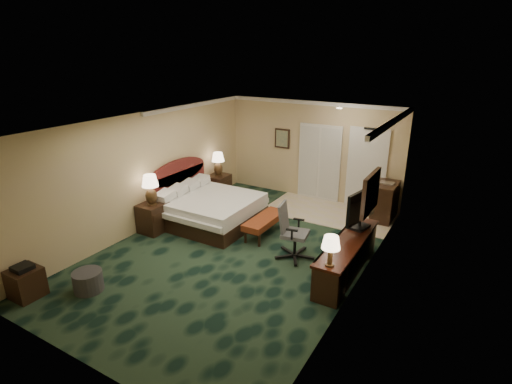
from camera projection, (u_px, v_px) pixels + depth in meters
The scene contains 26 objects.
floor at pixel (239, 250), 8.39m from camera, with size 5.00×7.50×0.00m, color black.
ceiling at pixel (237, 122), 7.47m from camera, with size 5.00×7.50×0.00m, color silver.
wall_back at pixel (312, 151), 10.97m from camera, with size 5.00×0.00×2.70m, color #CCB77A.
wall_front at pixel (73, 278), 4.89m from camera, with size 5.00×0.00×2.70m, color #CCB77A.
wall_left at pixel (146, 171), 9.12m from camera, with size 0.00×7.50×2.70m, color #CCB77A.
wall_right at pixel (362, 215), 6.74m from camera, with size 0.00×7.50×2.70m, color #CCB77A.
crown_molding at pixel (237, 125), 7.49m from camera, with size 5.00×7.50×0.10m, color white, non-canonical shape.
tile_patch at pixel (329, 212), 10.31m from camera, with size 3.20×1.70×0.01m, color beige.
headboard at pixel (179, 186), 10.12m from camera, with size 0.12×2.00×1.40m, color #471814, non-canonical shape.
entry_door at pixel (366, 170), 10.31m from camera, with size 1.02×0.06×2.18m, color white.
closet_doors at pixel (319, 163), 10.92m from camera, with size 1.20×0.06×2.10m, color silver.
wall_art at pixel (282, 138), 11.28m from camera, with size 0.45×0.06×0.55m, color slate.
wall_mirror at pixel (371, 193), 7.18m from camera, with size 0.05×0.95×0.75m, color white.
bed at pixel (211, 210), 9.60m from camera, with size 2.11×1.95×0.67m, color white.
nightstand_near at pixel (153, 218), 9.17m from camera, with size 0.54×0.62×0.67m, color black.
nightstand_far at pixel (219, 186), 11.28m from camera, with size 0.52×0.60×0.65m, color black.
lamp_near at pixel (151, 190), 8.92m from camera, with size 0.37×0.37×0.70m, color black, non-canonical shape.
lamp_far at pixel (218, 164), 11.05m from camera, with size 0.35×0.35×0.66m, color black, non-canonical shape.
bed_bench at pixel (265, 226), 9.01m from camera, with size 0.45×1.29×0.44m, color maroon.
ottoman at pixel (88, 281), 6.95m from camera, with size 0.51×0.51×0.36m, color #2C2B31.
side_table at pixel (26, 283), 6.76m from camera, with size 0.48×0.48×0.52m, color black.
desk at pixel (347, 257), 7.42m from camera, with size 0.51×2.37×0.68m, color black.
tv at pixel (361, 209), 7.69m from camera, with size 0.09×1.02×0.79m, color black.
desk_lamp at pixel (330, 251), 6.38m from camera, with size 0.30×0.30×0.53m, color black, non-canonical shape.
desk_chair at pixel (295, 232), 7.93m from camera, with size 0.66×0.62×1.14m, color #525258, non-canonical shape.
minibar at pixel (385, 201), 9.78m from camera, with size 0.49×0.88×0.93m, color black.
Camera 1 is at (4.08, -6.27, 4.00)m, focal length 28.00 mm.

